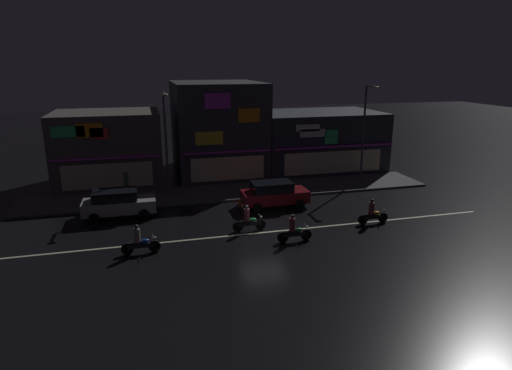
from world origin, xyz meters
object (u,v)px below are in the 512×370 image
streetlamp_west (166,135)px  streetlamp_mid (365,125)px  motorcycle_following (248,220)px  motorcycle_lead (373,213)px  motorcycle_opposite_lane (140,241)px  parked_car_near_kerb (118,203)px  parked_car_trailing (274,194)px  motorcycle_trailing_far (294,230)px  traffic_cone (240,200)px  pedestrian_on_sidewalk (126,185)px

streetlamp_west → streetlamp_mid: 14.96m
streetlamp_west → motorcycle_following: streetlamp_west is taller
motorcycle_lead → motorcycle_opposite_lane: (-13.16, -0.81, 0.00)m
parked_car_near_kerb → parked_car_trailing: bearing=-3.5°
streetlamp_west → motorcycle_trailing_far: size_ratio=3.75×
streetlamp_mid → traffic_cone: (-10.50, -3.04, -4.21)m
pedestrian_on_sidewalk → parked_car_trailing: pedestrian_on_sidewalk is taller
streetlamp_west → parked_car_near_kerb: size_ratio=1.66×
motorcycle_opposite_lane → streetlamp_west: bearing=-107.7°
parked_car_near_kerb → motorcycle_lead: bearing=-19.4°
streetlamp_west → traffic_cone: 6.89m
streetlamp_west → parked_car_near_kerb: 6.04m
parked_car_trailing → motorcycle_trailing_far: bearing=-96.8°
motorcycle_trailing_far → traffic_cone: motorcycle_trailing_far is taller
motorcycle_opposite_lane → pedestrian_on_sidewalk: bearing=-90.7°
streetlamp_west → motorcycle_opposite_lane: 10.47m
motorcycle_following → traffic_cone: (0.60, 4.70, -0.36)m
streetlamp_west → motorcycle_trailing_far: streetlamp_west is taller
parked_car_near_kerb → motorcycle_following: (7.10, -4.32, -0.24)m
motorcycle_lead → motorcycle_opposite_lane: size_ratio=1.00×
streetlamp_mid → pedestrian_on_sidewalk: (-17.79, -0.12, -3.41)m
pedestrian_on_sidewalk → motorcycle_following: 10.15m
streetlamp_mid → parked_car_near_kerb: (-18.20, -3.42, -3.62)m
pedestrian_on_sidewalk → motorcycle_trailing_far: size_ratio=1.05×
streetlamp_mid → motorcycle_lead: bearing=-114.3°
streetlamp_mid → parked_car_trailing: (-8.47, -4.02, -3.62)m
motorcycle_opposite_lane → streetlamp_mid: bearing=-157.0°
streetlamp_mid → motorcycle_following: (-11.10, -7.74, -3.85)m
traffic_cone → streetlamp_mid: bearing=16.1°
parked_car_near_kerb → parked_car_trailing: same height
traffic_cone → motorcycle_lead: bearing=-39.2°
parked_car_near_kerb → motorcycle_trailing_far: bearing=-35.3°
motorcycle_lead → traffic_cone: bearing=-39.4°
streetlamp_west → parked_car_near_kerb: streetlamp_west is taller
parked_car_near_kerb → motorcycle_lead: (14.38, -5.06, -0.24)m
motorcycle_trailing_far → motorcycle_following: bearing=-54.3°
streetlamp_west → parked_car_trailing: (6.48, -4.31, -3.48)m
streetlamp_west → motorcycle_trailing_far: 12.23m
streetlamp_west → pedestrian_on_sidewalk: (-2.84, -0.41, -3.27)m
motorcycle_lead → motorcycle_following: 7.31m
streetlamp_west → motorcycle_following: size_ratio=3.75×
motorcycle_opposite_lane → motorcycle_trailing_far: (7.83, -0.53, 0.00)m
pedestrian_on_sidewalk → motorcycle_trailing_far: bearing=-17.1°
motorcycle_opposite_lane → motorcycle_trailing_far: 7.84m
motorcycle_following → motorcycle_opposite_lane: bearing=-173.2°
streetlamp_west → parked_car_near_kerb: (-3.25, -3.71, -3.48)m
streetlamp_mid → parked_car_trailing: bearing=-154.6°
motorcycle_opposite_lane → motorcycle_trailing_far: bearing=170.4°
motorcycle_following → traffic_cone: motorcycle_following is taller
streetlamp_mid → parked_car_near_kerb: 18.87m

